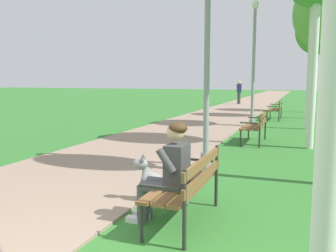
# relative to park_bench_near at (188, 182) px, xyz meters

# --- Properties ---
(paved_path) EXTENTS (3.42, 60.00, 0.04)m
(paved_path) POSITION_rel_park_bench_near_xyz_m (-2.54, 22.46, -0.49)
(paved_path) COLOR gray
(paved_path) RESTS_ON ground
(park_bench_near) EXTENTS (0.55, 1.50, 0.85)m
(park_bench_near) POSITION_rel_park_bench_near_xyz_m (0.00, 0.00, 0.00)
(park_bench_near) COLOR brown
(park_bench_near) RESTS_ON ground
(park_bench_mid) EXTENTS (0.55, 1.50, 0.85)m
(park_bench_mid) POSITION_rel_park_bench_near_xyz_m (0.04, 5.94, 0.00)
(park_bench_mid) COLOR brown
(park_bench_mid) RESTS_ON ground
(park_bench_far) EXTENTS (0.55, 1.50, 0.85)m
(park_bench_far) POSITION_rel_park_bench_near_xyz_m (0.10, 12.08, 0.00)
(park_bench_far) COLOR brown
(park_bench_far) RESTS_ON ground
(person_seated_on_near_bench) EXTENTS (0.74, 0.49, 1.25)m
(person_seated_on_near_bench) POSITION_rel_park_bench_near_xyz_m (-0.21, -0.13, 0.17)
(person_seated_on_near_bench) COLOR #4C4C51
(person_seated_on_near_bench) RESTS_ON ground
(dog_grey) EXTENTS (0.83, 0.36, 0.71)m
(dog_grey) POSITION_rel_park_bench_near_xyz_m (-0.62, 0.49, -0.25)
(dog_grey) COLOR gray
(dog_grey) RESTS_ON ground
(lamp_post_near) EXTENTS (0.24, 0.24, 4.57)m
(lamp_post_near) POSITION_rel_park_bench_near_xyz_m (-0.51, 2.68, 1.85)
(lamp_post_near) COLOR gray
(lamp_post_near) RESTS_ON ground
(lamp_post_mid) EXTENTS (0.24, 0.24, 4.50)m
(lamp_post_mid) POSITION_rel_park_bench_near_xyz_m (-0.52, 9.17, 1.81)
(lamp_post_mid) COLOR gray
(lamp_post_mid) RESTS_ON ground
(birch_tree_fifth) EXTENTS (1.92, 1.85, 6.01)m
(birch_tree_fifth) POSITION_rel_park_bench_near_xyz_m (1.51, 13.23, 4.05)
(birch_tree_fifth) COLOR silver
(birch_tree_fifth) RESTS_ON ground
(birch_tree_sixth) EXTENTS (2.19, 1.90, 5.50)m
(birch_tree_sixth) POSITION_rel_park_bench_near_xyz_m (1.68, 16.37, 3.71)
(birch_tree_sixth) COLOR silver
(birch_tree_sixth) RESTS_ON ground
(pedestrian_distant) EXTENTS (0.32, 0.22, 1.65)m
(pedestrian_distant) POSITION_rel_park_bench_near_xyz_m (-3.10, 21.24, 0.33)
(pedestrian_distant) COLOR #383842
(pedestrian_distant) RESTS_ON ground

